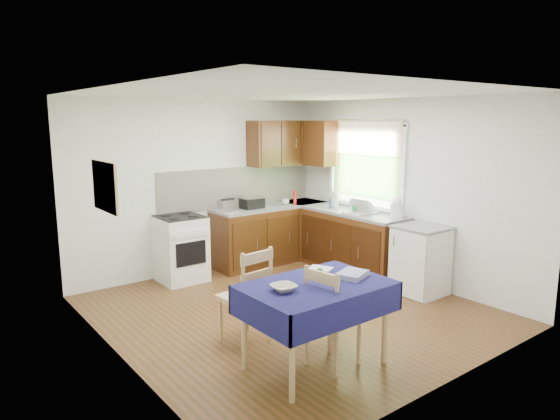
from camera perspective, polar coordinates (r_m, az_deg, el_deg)
floor at (r=5.99m, az=1.15°, el=-11.40°), size 4.20×4.20×0.00m
ceiling at (r=5.57m, az=1.24°, el=13.23°), size 4.00×4.20×0.02m
wall_back at (r=7.39m, az=-9.05°, el=2.67°), size 4.00×0.02×2.50m
wall_front at (r=4.25m, az=19.19°, el=-3.41°), size 4.00×0.02×2.50m
wall_left at (r=4.69m, az=-18.27°, el=-2.11°), size 0.02×4.20×2.50m
wall_right at (r=7.06m, az=13.98°, el=2.14°), size 0.02×4.20×2.50m
base_cabinets at (r=7.61m, az=3.24°, el=-3.27°), size 1.90×2.30×0.86m
worktop_back at (r=7.75m, az=-1.07°, el=0.38°), size 1.90×0.60×0.04m
worktop_right at (r=7.32m, az=8.41°, el=-0.32°), size 0.60×1.70×0.04m
worktop_corner at (r=8.15m, az=2.61°, el=0.86°), size 0.60×0.60×0.04m
splashback at (r=7.71m, az=-4.74°, el=2.70°), size 2.70×0.02×0.60m
upper_cabinets at (r=7.93m, az=1.69°, el=7.66°), size 1.20×0.85×0.70m
stove at (r=7.05m, az=-11.27°, el=-4.32°), size 0.60×0.61×0.92m
window at (r=7.45m, az=9.75°, el=5.81°), size 0.04×1.48×1.26m
fridge at (r=6.66m, az=15.76°, el=-5.53°), size 0.58×0.60×0.89m
corkboard at (r=4.92m, az=-19.34°, el=2.52°), size 0.04×0.62×0.47m
dining_table at (r=4.51m, az=4.16°, el=-9.66°), size 1.29×0.87×0.78m
chair_far at (r=5.02m, az=-3.66°, el=-9.44°), size 0.48×0.48×0.99m
chair_near at (r=4.58m, az=5.75°, el=-11.76°), size 0.47×0.47×0.94m
toaster at (r=7.20m, az=-5.98°, el=0.48°), size 0.26×0.16×0.20m
sandwich_press at (r=7.51m, az=-3.31°, el=0.92°), size 0.32×0.28×0.19m
sauce_bottle at (r=7.83m, az=1.71°, el=1.44°), size 0.05×0.05×0.22m
yellow_packet at (r=7.72m, az=-2.35°, el=1.10°), size 0.13×0.10×0.16m
dish_rack at (r=7.16m, az=9.25°, el=-0.21°), size 0.44×0.34×0.21m
kettle at (r=6.84m, az=13.24°, el=0.08°), size 0.18×0.18×0.30m
cup at (r=7.79m, az=0.60°, el=0.94°), size 0.12×0.12×0.09m
soap_bottle_a at (r=7.56m, az=6.28°, el=1.45°), size 0.17×0.17×0.32m
soap_bottle_b at (r=7.58m, az=6.03°, el=0.92°), size 0.11×0.11×0.17m
soap_bottle_c at (r=7.27m, az=8.72°, el=0.44°), size 0.15×0.15×0.17m
plate_bowl at (r=4.29m, az=0.41°, el=-8.88°), size 0.23×0.23×0.05m
book at (r=4.81m, az=4.32°, el=-6.95°), size 0.24×0.27×0.02m
spice_jar at (r=4.60m, az=4.57°, el=-7.25°), size 0.05×0.05×0.10m
tea_towel at (r=4.69m, az=8.27°, el=-7.31°), size 0.34×0.31×0.05m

